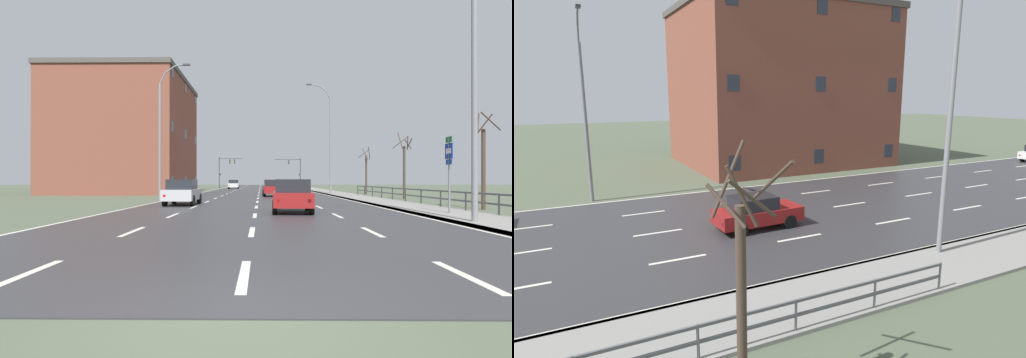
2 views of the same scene
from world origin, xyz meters
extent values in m
cube|color=#4C5642|center=(0.00, 48.00, -0.06)|extent=(160.00, 160.00, 0.12)
cube|color=#303033|center=(0.00, 60.00, 0.01)|extent=(14.00, 120.00, 0.02)
cube|color=beige|center=(-3.50, 2.00, 0.02)|extent=(0.16, 2.20, 0.01)
cube|color=beige|center=(-3.50, 7.40, 0.02)|extent=(0.16, 2.20, 0.01)
cube|color=beige|center=(-3.50, 12.80, 0.02)|extent=(0.16, 2.20, 0.01)
cube|color=beige|center=(-3.50, 18.20, 0.02)|extent=(0.16, 2.20, 0.01)
cube|color=beige|center=(-3.50, 23.60, 0.02)|extent=(0.16, 2.20, 0.01)
cube|color=beige|center=(-3.50, 29.00, 0.02)|extent=(0.16, 2.20, 0.01)
cube|color=beige|center=(-3.50, 34.40, 0.02)|extent=(0.16, 2.20, 0.01)
cube|color=beige|center=(-3.50, 39.80, 0.02)|extent=(0.16, 2.20, 0.01)
cube|color=beige|center=(-3.50, 45.20, 0.02)|extent=(0.16, 2.20, 0.01)
cube|color=beige|center=(-3.50, 50.60, 0.02)|extent=(0.16, 2.20, 0.01)
cube|color=beige|center=(-3.50, 56.00, 0.02)|extent=(0.16, 2.20, 0.01)
cube|color=beige|center=(-3.50, 61.40, 0.02)|extent=(0.16, 2.20, 0.01)
cube|color=beige|center=(-3.50, 66.80, 0.02)|extent=(0.16, 2.20, 0.01)
cube|color=beige|center=(-3.50, 72.20, 0.02)|extent=(0.16, 2.20, 0.01)
cube|color=beige|center=(-3.50, 77.60, 0.02)|extent=(0.16, 2.20, 0.01)
cube|color=beige|center=(-3.50, 83.00, 0.02)|extent=(0.16, 2.20, 0.01)
cube|color=beige|center=(-3.50, 88.40, 0.02)|extent=(0.16, 2.20, 0.01)
cube|color=beige|center=(-3.50, 93.80, 0.02)|extent=(0.16, 2.20, 0.01)
cube|color=beige|center=(-3.50, 99.20, 0.02)|extent=(0.16, 2.20, 0.01)
cube|color=beige|center=(-3.50, 104.60, 0.02)|extent=(0.16, 2.20, 0.01)
cube|color=beige|center=(-3.50, 110.00, 0.02)|extent=(0.16, 2.20, 0.01)
cube|color=beige|center=(-3.50, 115.40, 0.02)|extent=(0.16, 2.20, 0.01)
cube|color=beige|center=(0.00, 2.00, 0.02)|extent=(0.16, 2.20, 0.01)
cube|color=beige|center=(0.00, 7.40, 0.02)|extent=(0.16, 2.20, 0.01)
cube|color=beige|center=(0.00, 12.80, 0.02)|extent=(0.16, 2.20, 0.01)
cube|color=beige|center=(0.00, 18.20, 0.02)|extent=(0.16, 2.20, 0.01)
cube|color=beige|center=(0.00, 23.60, 0.02)|extent=(0.16, 2.20, 0.01)
cube|color=beige|center=(0.00, 29.00, 0.02)|extent=(0.16, 2.20, 0.01)
cube|color=beige|center=(0.00, 34.40, 0.02)|extent=(0.16, 2.20, 0.01)
cube|color=beige|center=(0.00, 39.80, 0.02)|extent=(0.16, 2.20, 0.01)
cube|color=beige|center=(0.00, 45.20, 0.02)|extent=(0.16, 2.20, 0.01)
cube|color=beige|center=(0.00, 50.60, 0.02)|extent=(0.16, 2.20, 0.01)
cube|color=beige|center=(0.00, 56.00, 0.02)|extent=(0.16, 2.20, 0.01)
cube|color=beige|center=(0.00, 61.40, 0.02)|extent=(0.16, 2.20, 0.01)
cube|color=beige|center=(0.00, 66.80, 0.02)|extent=(0.16, 2.20, 0.01)
cube|color=beige|center=(0.00, 72.20, 0.02)|extent=(0.16, 2.20, 0.01)
cube|color=beige|center=(0.00, 77.60, 0.02)|extent=(0.16, 2.20, 0.01)
cube|color=beige|center=(0.00, 83.00, 0.02)|extent=(0.16, 2.20, 0.01)
cube|color=beige|center=(0.00, 88.40, 0.02)|extent=(0.16, 2.20, 0.01)
cube|color=beige|center=(0.00, 93.80, 0.02)|extent=(0.16, 2.20, 0.01)
cube|color=beige|center=(0.00, 99.20, 0.02)|extent=(0.16, 2.20, 0.01)
cube|color=beige|center=(0.00, 104.60, 0.02)|extent=(0.16, 2.20, 0.01)
cube|color=beige|center=(0.00, 110.00, 0.02)|extent=(0.16, 2.20, 0.01)
cube|color=beige|center=(0.00, 115.40, 0.02)|extent=(0.16, 2.20, 0.01)
cube|color=beige|center=(3.50, 2.00, 0.02)|extent=(0.16, 2.20, 0.01)
cube|color=beige|center=(3.50, 7.40, 0.02)|extent=(0.16, 2.20, 0.01)
cube|color=beige|center=(3.50, 12.80, 0.02)|extent=(0.16, 2.20, 0.01)
cube|color=beige|center=(3.50, 18.20, 0.02)|extent=(0.16, 2.20, 0.01)
cube|color=beige|center=(3.50, 23.60, 0.02)|extent=(0.16, 2.20, 0.01)
cube|color=beige|center=(3.50, 29.00, 0.02)|extent=(0.16, 2.20, 0.01)
cube|color=beige|center=(3.50, 34.40, 0.02)|extent=(0.16, 2.20, 0.01)
cube|color=beige|center=(3.50, 39.80, 0.02)|extent=(0.16, 2.20, 0.01)
cube|color=beige|center=(3.50, 45.20, 0.02)|extent=(0.16, 2.20, 0.01)
cube|color=beige|center=(3.50, 50.60, 0.02)|extent=(0.16, 2.20, 0.01)
cube|color=beige|center=(3.50, 56.00, 0.02)|extent=(0.16, 2.20, 0.01)
cube|color=beige|center=(3.50, 61.40, 0.02)|extent=(0.16, 2.20, 0.01)
cube|color=beige|center=(3.50, 66.80, 0.02)|extent=(0.16, 2.20, 0.01)
cube|color=beige|center=(3.50, 72.20, 0.02)|extent=(0.16, 2.20, 0.01)
cube|color=beige|center=(3.50, 77.60, 0.02)|extent=(0.16, 2.20, 0.01)
cube|color=beige|center=(3.50, 83.00, 0.02)|extent=(0.16, 2.20, 0.01)
cube|color=beige|center=(3.50, 88.40, 0.02)|extent=(0.16, 2.20, 0.01)
cube|color=beige|center=(3.50, 93.80, 0.02)|extent=(0.16, 2.20, 0.01)
cube|color=beige|center=(3.50, 99.20, 0.02)|extent=(0.16, 2.20, 0.01)
cube|color=beige|center=(3.50, 104.60, 0.02)|extent=(0.16, 2.20, 0.01)
cube|color=beige|center=(3.50, 110.00, 0.02)|extent=(0.16, 2.20, 0.01)
cube|color=beige|center=(3.50, 115.40, 0.02)|extent=(0.16, 2.20, 0.01)
cube|color=beige|center=(6.85, 60.00, 0.02)|extent=(0.16, 120.00, 0.01)
cube|color=beige|center=(-6.85, 60.00, 0.02)|extent=(0.16, 120.00, 0.01)
cube|color=gray|center=(8.50, 60.00, 0.06)|extent=(3.00, 120.00, 0.12)
cube|color=slate|center=(7.08, 60.00, 0.06)|extent=(0.16, 120.00, 0.12)
cube|color=#515459|center=(9.85, 19.90, 0.95)|extent=(0.06, 31.71, 0.08)
cube|color=#515459|center=(9.85, 19.90, 0.55)|extent=(0.06, 31.71, 0.08)
cylinder|color=#515459|center=(9.85, 11.97, 0.50)|extent=(0.07, 0.07, 1.00)
cylinder|color=#515459|center=(9.85, 14.61, 0.50)|extent=(0.07, 0.07, 1.00)
cylinder|color=#515459|center=(9.85, 17.26, 0.50)|extent=(0.07, 0.07, 1.00)
cylinder|color=#515459|center=(9.85, 19.90, 0.50)|extent=(0.07, 0.07, 1.00)
cylinder|color=#515459|center=(9.85, 22.54, 0.50)|extent=(0.07, 0.07, 1.00)
cylinder|color=#515459|center=(9.85, 25.19, 0.50)|extent=(0.07, 0.07, 1.00)
cylinder|color=#515459|center=(9.85, 27.83, 0.50)|extent=(0.07, 0.07, 1.00)
cylinder|color=#515459|center=(9.85, 30.47, 0.50)|extent=(0.07, 0.07, 1.00)
cylinder|color=#515459|center=(9.85, 33.11, 0.50)|extent=(0.07, 0.07, 1.00)
cylinder|color=#515459|center=(9.85, 35.76, 0.50)|extent=(0.07, 0.07, 1.00)
cylinder|color=slate|center=(7.60, 9.53, 4.66)|extent=(0.20, 0.20, 9.31)
cylinder|color=slate|center=(7.60, 38.30, 4.99)|extent=(0.20, 0.20, 9.98)
cylinder|color=slate|center=(7.38, 38.30, 10.45)|extent=(0.54, 0.11, 0.98)
cylinder|color=slate|center=(6.74, 38.30, 11.21)|extent=(0.91, 0.11, 0.68)
cylinder|color=slate|center=(5.81, 38.30, 11.60)|extent=(1.03, 0.11, 0.29)
cube|color=#333335|center=(5.30, 38.30, 11.64)|extent=(0.56, 0.24, 0.12)
cylinder|color=slate|center=(-7.60, 26.79, 4.50)|extent=(0.20, 0.20, 9.00)
cylinder|color=slate|center=(-7.40, 26.79, 9.42)|extent=(0.49, 0.11, 0.89)
cylinder|color=slate|center=(-6.83, 26.79, 10.11)|extent=(0.82, 0.11, 0.62)
cylinder|color=slate|center=(-5.99, 26.79, 10.45)|extent=(0.93, 0.11, 0.27)
cube|color=#333335|center=(-5.53, 26.79, 10.48)|extent=(0.56, 0.24, 0.12)
cylinder|color=slate|center=(8.40, 13.12, 1.72)|extent=(0.09, 0.09, 3.44)
cube|color=#146633|center=(8.38, 13.12, 3.29)|extent=(0.03, 0.56, 0.24)
cube|color=#143899|center=(8.38, 13.12, 2.79)|extent=(0.03, 0.68, 0.68)
cube|color=white|center=(8.36, 13.12, 2.79)|extent=(0.01, 0.44, 0.22)
cube|color=#143899|center=(8.38, 13.12, 2.32)|extent=(0.03, 0.52, 0.22)
cylinder|color=#38383A|center=(7.90, 74.41, 2.92)|extent=(0.18, 0.18, 5.83)
cylinder|color=#38383A|center=(5.38, 74.41, 5.58)|extent=(5.04, 0.12, 0.12)
cube|color=black|center=(5.63, 74.41, 5.03)|extent=(0.20, 0.28, 0.80)
sphere|color=#2D2D2D|center=(5.63, 74.26, 5.29)|extent=(0.14, 0.14, 0.14)
sphere|color=#F2AD19|center=(5.63, 74.26, 5.03)|extent=(0.14, 0.14, 0.14)
sphere|color=#2D2D2D|center=(5.63, 74.26, 4.77)|extent=(0.14, 0.14, 0.14)
cube|color=black|center=(7.68, 74.36, 2.60)|extent=(0.18, 0.12, 0.32)
cylinder|color=#38383A|center=(-7.90, 73.93, 2.98)|extent=(0.18, 0.18, 5.95)
cylinder|color=#38383A|center=(-5.61, 73.93, 5.70)|extent=(4.58, 0.12, 0.12)
cube|color=black|center=(-5.84, 73.93, 5.15)|extent=(0.20, 0.28, 0.80)
sphere|color=#2D2D2D|center=(-5.84, 73.78, 5.41)|extent=(0.14, 0.14, 0.14)
sphere|color=#F2AD19|center=(-5.84, 73.78, 5.15)|extent=(0.14, 0.14, 0.14)
sphere|color=#2D2D2D|center=(-5.84, 73.78, 4.89)|extent=(0.14, 0.14, 0.14)
cube|color=black|center=(-4.92, 73.93, 5.15)|extent=(0.20, 0.28, 0.80)
sphere|color=#2D2D2D|center=(-4.92, 73.78, 5.41)|extent=(0.14, 0.14, 0.14)
sphere|color=#F2AD19|center=(-4.92, 73.78, 5.15)|extent=(0.14, 0.14, 0.14)
sphere|color=#2D2D2D|center=(-4.92, 73.78, 4.89)|extent=(0.14, 0.14, 0.14)
cube|color=black|center=(-7.68, 73.88, 2.60)|extent=(0.18, 0.12, 0.32)
cube|color=#B7B7BC|center=(-4.53, 20.27, 0.65)|extent=(1.77, 4.11, 0.64)
cube|color=black|center=(-4.53, 20.02, 1.27)|extent=(1.57, 2.00, 0.60)
cube|color=slate|center=(-4.54, 20.97, 1.25)|extent=(1.40, 0.08, 0.51)
cylinder|color=black|center=(-3.73, 21.55, 0.33)|extent=(0.22, 0.66, 0.66)
cylinder|color=black|center=(-5.35, 21.54, 0.33)|extent=(0.22, 0.66, 0.66)
cylinder|color=black|center=(-3.72, 19.01, 0.33)|extent=(0.22, 0.66, 0.66)
cylinder|color=black|center=(-5.34, 19.00, 0.33)|extent=(0.22, 0.66, 0.66)
cube|color=red|center=(-5.19, 18.24, 0.65)|extent=(0.16, 0.04, 0.14)
cube|color=red|center=(-3.87, 18.25, 0.65)|extent=(0.16, 0.04, 0.14)
cube|color=maroon|center=(1.73, 14.73, 0.65)|extent=(1.92, 4.17, 0.64)
cube|color=black|center=(1.72, 14.48, 1.27)|extent=(1.64, 2.06, 0.60)
cube|color=slate|center=(1.76, 15.43, 1.25)|extent=(1.41, 0.14, 0.51)
cylinder|color=black|center=(2.59, 15.97, 0.33)|extent=(0.25, 0.67, 0.66)
cylinder|color=black|center=(0.98, 16.03, 0.33)|extent=(0.25, 0.67, 0.66)
cylinder|color=black|center=(2.49, 13.43, 0.33)|extent=(0.25, 0.67, 0.66)
cylinder|color=black|center=(0.88, 13.49, 0.33)|extent=(0.25, 0.67, 0.66)
cube|color=red|center=(1.00, 12.73, 0.65)|extent=(0.16, 0.05, 0.14)
cube|color=red|center=(2.31, 12.68, 0.65)|extent=(0.16, 0.05, 0.14)
cube|color=maroon|center=(1.33, 33.38, 0.65)|extent=(1.90, 4.16, 0.64)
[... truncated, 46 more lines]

